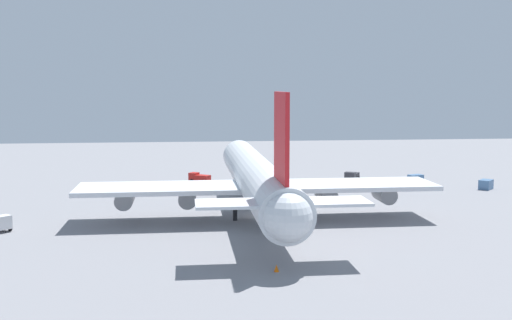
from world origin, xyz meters
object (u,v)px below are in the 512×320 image
at_px(cargo_airplane, 256,178).
at_px(cargo_container_aft, 486,184).
at_px(safety_cone_nose, 255,184).
at_px(safety_cone_tail, 276,268).
at_px(cargo_container_fore, 416,179).
at_px(fuel_truck, 352,176).
at_px(baggage_tug, 199,178).

xyz_separation_m(cargo_airplane, cargo_container_aft, (21.30, -49.53, -5.23)).
xyz_separation_m(cargo_container_aft, safety_cone_nose, (9.98, 46.26, -0.60)).
height_order(cargo_airplane, safety_cone_tail, cargo_airplane).
xyz_separation_m(cargo_airplane, safety_cone_tail, (-30.81, 1.21, -5.78)).
distance_m(cargo_container_fore, safety_cone_tail, 72.53).
relative_size(safety_cone_nose, safety_cone_tail, 0.87).
relative_size(cargo_airplane, safety_cone_nose, 94.06).
distance_m(fuel_truck, baggage_tug, 33.70).
bearing_deg(safety_cone_tail, cargo_container_aft, -44.24).
bearing_deg(cargo_container_aft, safety_cone_nose, 77.83).
bearing_deg(safety_cone_tail, safety_cone_nose, -4.13).
relative_size(fuel_truck, baggage_tug, 1.10).
distance_m(cargo_airplane, fuel_truck, 44.04).
distance_m(cargo_airplane, cargo_container_aft, 54.17).
xyz_separation_m(cargo_airplane, cargo_container_fore, (30.19, -38.02, -5.24)).
height_order(cargo_container_fore, safety_cone_tail, cargo_container_fore).
distance_m(cargo_container_fore, safety_cone_nose, 34.77).
xyz_separation_m(cargo_airplane, baggage_tug, (35.76, 8.29, -5.01)).
relative_size(cargo_airplane, cargo_container_fore, 19.67).
height_order(fuel_truck, safety_cone_nose, fuel_truck).
height_order(fuel_truck, baggage_tug, baggage_tug).
relative_size(cargo_container_fore, cargo_container_aft, 0.95).
bearing_deg(cargo_airplane, fuel_truck, -35.50).
bearing_deg(fuel_truck, safety_cone_nose, 101.08).
xyz_separation_m(cargo_container_fore, safety_cone_nose, (1.09, 34.75, -0.60)).
distance_m(baggage_tug, cargo_container_fore, 46.65).
relative_size(cargo_airplane, cargo_container_aft, 18.70).
xyz_separation_m(fuel_truck, safety_cone_nose, (-4.34, 22.13, -0.72)).
relative_size(cargo_airplane, fuel_truck, 12.80).
height_order(cargo_container_aft, safety_cone_tail, cargo_container_aft).
xyz_separation_m(cargo_container_aft, safety_cone_tail, (-52.11, 50.74, -0.55)).
bearing_deg(cargo_container_fore, fuel_truck, 66.75).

